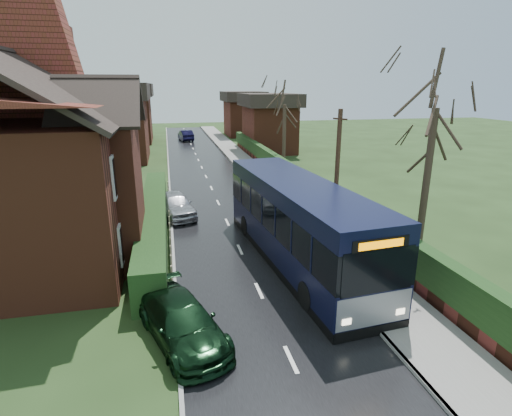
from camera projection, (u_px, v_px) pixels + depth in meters
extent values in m
plane|color=#2D491F|center=(248.00, 268.00, 16.75)|extent=(140.00, 140.00, 0.00)
cube|color=black|center=(218.00, 203.00, 26.08)|extent=(6.00, 100.00, 0.02)
cube|color=slate|center=(281.00, 198.00, 26.94)|extent=(2.50, 100.00, 0.14)
cube|color=gray|center=(263.00, 199.00, 26.69)|extent=(0.12, 100.00, 0.14)
cube|color=gray|center=(171.00, 205.00, 25.44)|extent=(0.12, 100.00, 0.10)
cube|color=black|center=(154.00, 219.00, 20.38)|extent=(1.20, 16.00, 1.60)
cube|color=brown|center=(303.00, 194.00, 27.19)|extent=(0.30, 50.00, 0.60)
cube|color=black|center=(303.00, 181.00, 26.93)|extent=(0.60, 50.00, 1.20)
cube|color=brown|center=(39.00, 183.00, 18.68)|extent=(8.00, 14.00, 6.00)
cube|color=brown|center=(109.00, 195.00, 16.60)|extent=(2.50, 4.00, 6.00)
cube|color=brown|center=(63.00, 48.00, 20.80)|extent=(0.90, 1.40, 2.20)
cube|color=silver|center=(122.00, 242.00, 15.26)|extent=(0.08, 1.20, 1.60)
cube|color=black|center=(122.00, 242.00, 15.27)|extent=(0.03, 0.95, 1.35)
cube|color=silver|center=(114.00, 176.00, 14.50)|extent=(0.08, 1.20, 1.60)
cube|color=black|center=(115.00, 176.00, 14.50)|extent=(0.03, 0.95, 1.35)
cube|color=silver|center=(130.00, 212.00, 18.99)|extent=(0.08, 1.20, 1.60)
cube|color=black|center=(131.00, 212.00, 19.00)|extent=(0.03, 0.95, 1.35)
cube|color=silver|center=(125.00, 157.00, 18.23)|extent=(0.08, 1.20, 1.60)
cube|color=black|center=(125.00, 157.00, 18.24)|extent=(0.03, 0.95, 1.35)
cube|color=silver|center=(135.00, 191.00, 22.73)|extent=(0.08, 1.20, 1.60)
cube|color=black|center=(136.00, 191.00, 22.73)|extent=(0.03, 0.95, 1.35)
cube|color=silver|center=(131.00, 145.00, 21.96)|extent=(0.08, 1.20, 1.60)
cube|color=black|center=(132.00, 145.00, 21.97)|extent=(0.03, 0.95, 1.35)
cube|color=silver|center=(138.00, 181.00, 25.06)|extent=(0.08, 1.20, 1.60)
cube|color=black|center=(139.00, 181.00, 25.07)|extent=(0.03, 0.95, 1.35)
cube|color=silver|center=(134.00, 140.00, 24.30)|extent=(0.08, 1.20, 1.60)
cube|color=black|center=(135.00, 140.00, 24.30)|extent=(0.03, 0.95, 1.35)
cube|color=black|center=(297.00, 240.00, 17.16)|extent=(3.67, 11.83, 1.21)
cube|color=black|center=(298.00, 213.00, 16.80)|extent=(3.69, 11.83, 1.27)
cube|color=black|center=(299.00, 190.00, 16.51)|extent=(3.67, 11.83, 0.70)
cube|color=black|center=(297.00, 257.00, 17.39)|extent=(3.67, 11.83, 0.37)
cube|color=gray|center=(373.00, 309.00, 11.91)|extent=(2.54, 0.34, 1.06)
cube|color=black|center=(378.00, 271.00, 11.51)|extent=(2.38, 0.29, 1.38)
cube|color=black|center=(381.00, 244.00, 11.26)|extent=(1.85, 0.24, 0.37)
cube|color=#FF8C00|center=(381.00, 244.00, 11.23)|extent=(1.45, 0.17, 0.23)
cube|color=black|center=(372.00, 330.00, 12.11)|extent=(2.59, 0.37, 0.32)
cube|color=#FFF2CC|center=(347.00, 322.00, 11.65)|extent=(0.30, 0.08, 0.19)
cube|color=#FFF2CC|center=(400.00, 311.00, 12.19)|extent=(0.30, 0.08, 0.19)
cylinder|color=black|center=(308.00, 296.00, 13.56)|extent=(0.39, 1.04, 1.02)
cylinder|color=black|center=(369.00, 286.00, 14.25)|extent=(0.39, 1.04, 1.02)
cylinder|color=black|center=(246.00, 226.00, 20.35)|extent=(0.39, 1.04, 1.02)
cylinder|color=black|center=(290.00, 221.00, 21.04)|extent=(0.39, 1.04, 1.02)
imported|color=#B7B6BB|center=(175.00, 204.00, 23.22)|extent=(2.69, 4.52, 1.44)
imported|color=black|center=(182.00, 322.00, 11.84)|extent=(3.07, 4.67, 1.26)
imported|color=black|center=(186.00, 135.00, 55.43)|extent=(2.13, 4.59, 1.46)
cylinder|color=slate|center=(327.00, 233.00, 16.39)|extent=(0.09, 0.09, 3.13)
cube|color=silver|center=(329.00, 201.00, 16.00)|extent=(0.17, 0.47, 0.36)
cube|color=silver|center=(328.00, 212.00, 16.13)|extent=(0.15, 0.43, 0.31)
cylinder|color=#322016|center=(337.00, 177.00, 19.03)|extent=(0.22, 0.22, 6.34)
cube|color=#322016|center=(340.00, 119.00, 18.23)|extent=(0.40, 0.77, 0.07)
cylinder|color=#33261E|center=(426.00, 185.00, 17.22)|extent=(0.31, 0.31, 6.48)
cylinder|color=#382A21|center=(284.00, 138.00, 35.19)|extent=(0.31, 0.31, 5.78)
cylinder|color=#3B2D23|center=(65.00, 145.00, 26.03)|extent=(0.33, 0.33, 7.29)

